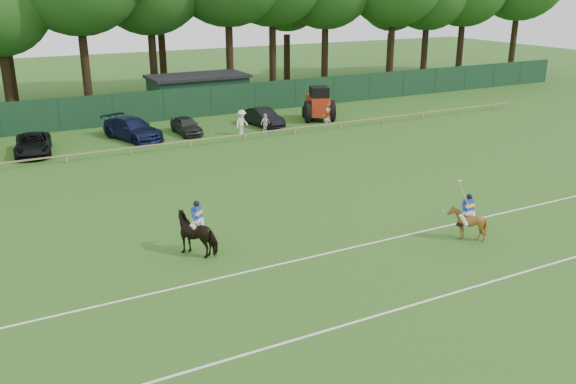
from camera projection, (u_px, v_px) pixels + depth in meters
ground at (311, 246)px, 25.65m from camera, size 160.00×160.00×0.00m
horse_dark at (198, 233)px, 24.68m from camera, size 2.00×2.16×1.72m
horse_chestnut at (467, 223)px, 26.10m from camera, size 1.21×1.35×1.45m
suv_black at (33, 144)px, 39.24m from camera, size 2.78×4.94×1.30m
sedan_navy at (133, 129)px, 42.95m from camera, size 3.83×5.67×1.53m
hatch_grey at (186, 125)px, 44.55m from camera, size 1.56×3.76×1.27m
estate_black at (264, 117)px, 47.03m from camera, size 1.92×4.27×1.36m
spectator_left at (242, 123)px, 44.17m from camera, size 1.36×1.11×1.84m
spectator_mid at (265, 124)px, 44.57m from camera, size 0.94×0.63×1.49m
spectator_right at (328, 112)px, 48.09m from camera, size 0.92×0.64×1.78m
rider_dark at (197, 216)px, 24.43m from camera, size 0.81×0.70×1.41m
rider_chestnut at (468, 208)px, 25.86m from camera, size 0.94×0.57×2.05m
polo_ball at (443, 212)px, 29.34m from camera, size 0.09×0.09×0.09m
pitch_lines at (358, 279)px, 22.72m from camera, size 60.00×5.10×0.01m
pitch_rail at (176, 142)px, 40.54m from camera, size 62.10×0.10×0.50m
perimeter_fence at (139, 108)px, 47.81m from camera, size 92.08×0.08×2.50m
utility_shed at (198, 92)px, 52.88m from camera, size 8.40×4.40×3.04m
tree_row at (139, 104)px, 55.78m from camera, size 96.00×12.00×21.00m
tractor at (318, 104)px, 48.81m from camera, size 3.15×3.81×2.75m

